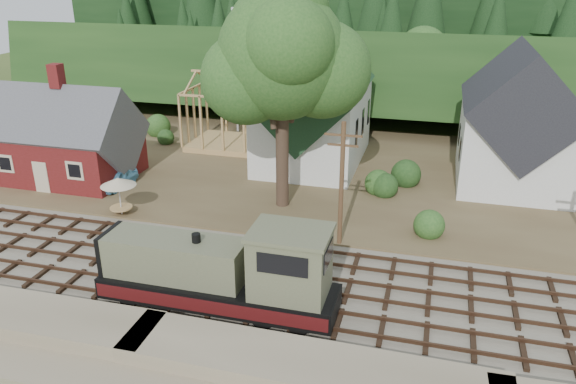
% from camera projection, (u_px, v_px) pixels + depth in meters
% --- Properties ---
extents(ground, '(140.00, 140.00, 0.00)m').
position_uv_depth(ground, '(201.00, 273.00, 31.80)').
color(ground, '#384C1E').
rests_on(ground, ground).
extents(embankment, '(64.00, 5.00, 1.60)m').
position_uv_depth(embankment, '(122.00, 371.00, 24.22)').
color(embankment, '#7F7259').
rests_on(embankment, ground).
extents(railroad_bed, '(64.00, 11.00, 0.16)m').
position_uv_depth(railroad_bed, '(201.00, 272.00, 31.77)').
color(railroad_bed, '#726B5B').
rests_on(railroad_bed, ground).
extents(village_flat, '(64.00, 26.00, 0.30)m').
position_uv_depth(village_flat, '(285.00, 167.00, 47.81)').
color(village_flat, brown).
rests_on(village_flat, ground).
extents(hillside, '(70.00, 28.96, 12.74)m').
position_uv_depth(hillside, '(337.00, 105.00, 69.29)').
color(hillside, '#1E3F19').
rests_on(hillside, ground).
extents(ridge, '(80.00, 20.00, 12.00)m').
position_uv_depth(ridge, '(357.00, 81.00, 83.57)').
color(ridge, black).
rests_on(ridge, ground).
extents(depot, '(10.80, 7.41, 9.00)m').
position_uv_depth(depot, '(67.00, 142.00, 44.29)').
color(depot, '#541413').
rests_on(depot, village_flat).
extents(church, '(8.40, 15.17, 13.00)m').
position_uv_depth(church, '(314.00, 106.00, 46.91)').
color(church, silver).
rests_on(church, village_flat).
extents(farmhouse, '(8.40, 10.80, 10.60)m').
position_uv_depth(farmhouse, '(517.00, 126.00, 42.54)').
color(farmhouse, silver).
rests_on(farmhouse, village_flat).
extents(timber_frame, '(8.20, 6.20, 6.99)m').
position_uv_depth(timber_frame, '(234.00, 115.00, 51.66)').
color(timber_frame, tan).
rests_on(timber_frame, village_flat).
extents(lattice_tower, '(3.20, 3.20, 12.12)m').
position_uv_depth(lattice_tower, '(253.00, 32.00, 54.44)').
color(lattice_tower, silver).
rests_on(lattice_tower, village_flat).
extents(big_tree, '(10.90, 8.40, 14.70)m').
position_uv_depth(big_tree, '(285.00, 64.00, 36.40)').
color(big_tree, '#38281E').
rests_on(big_tree, village_flat).
extents(telegraph_pole_near, '(2.20, 0.28, 8.00)m').
position_uv_depth(telegraph_pole_near, '(342.00, 183.00, 33.13)').
color(telegraph_pole_near, '#4C331E').
rests_on(telegraph_pole_near, ground).
extents(locomotive, '(11.90, 2.97, 4.76)m').
position_uv_depth(locomotive, '(226.00, 274.00, 27.65)').
color(locomotive, black).
rests_on(locomotive, railroad_bed).
extents(car_blue, '(1.91, 4.05, 1.34)m').
position_uv_depth(car_blue, '(117.00, 179.00, 43.00)').
color(car_blue, '#61AACF').
rests_on(car_blue, village_flat).
extents(car_green, '(4.09, 1.88, 1.30)m').
position_uv_depth(car_green, '(45.00, 165.00, 46.01)').
color(car_green, '#6E9265').
rests_on(car_green, village_flat).
extents(patio_set, '(2.38, 2.38, 2.65)m').
position_uv_depth(patio_set, '(118.00, 184.00, 37.74)').
color(patio_set, silver).
rests_on(patio_set, village_flat).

